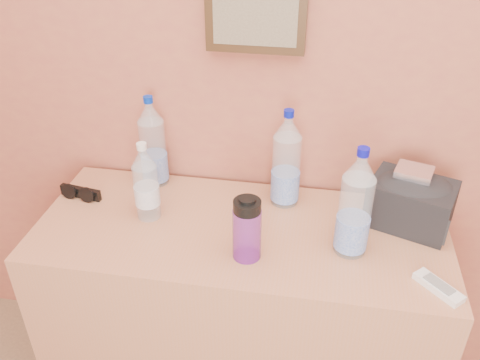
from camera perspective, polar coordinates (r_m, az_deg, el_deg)
name	(u,v)px	position (r m, az deg, el deg)	size (l,w,h in m)	color
picture_frame	(256,10)	(1.56, 1.78, 18.52)	(0.30, 0.03, 0.25)	#382311
dresser	(240,318)	(1.86, 0.02, -15.25)	(1.28, 0.53, 0.80)	#9F7443
pet_large_b	(153,146)	(1.76, -9.76, 3.80)	(0.09, 0.09, 0.32)	silver
pet_large_c	(286,163)	(1.63, 5.21, 1.88)	(0.09, 0.09, 0.33)	silver
pet_large_d	(355,208)	(1.45, 12.80, -3.07)	(0.09, 0.09, 0.34)	white
pet_small	(146,185)	(1.60, -10.50, -0.60)	(0.08, 0.08, 0.26)	white
nalgene_bottle	(247,229)	(1.42, 0.79, -5.47)	(0.08, 0.08, 0.20)	#712398
sunglasses	(81,192)	(1.80, -17.45, -1.35)	(0.15, 0.05, 0.04)	black
ac_remote	(438,287)	(1.48, 21.38, -11.15)	(0.14, 0.04, 0.02)	white
toiletry_bag	(411,201)	(1.65, 18.65, -2.24)	(0.24, 0.18, 0.17)	black
foil_packet	(414,172)	(1.61, 18.97, 0.85)	(0.11, 0.09, 0.02)	silver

